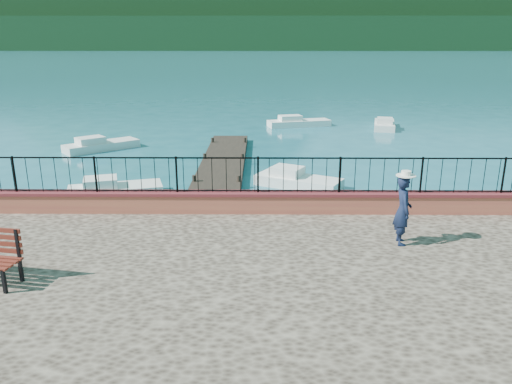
{
  "coord_description": "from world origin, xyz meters",
  "views": [
    {
      "loc": [
        -0.24,
        -9.28,
        5.75
      ],
      "look_at": [
        -0.34,
        2.0,
        2.3
      ],
      "focal_mm": 35.0,
      "sensor_mm": 36.0,
      "label": 1
    }
  ],
  "objects_px": {
    "boat_3": "(101,143)",
    "boat_1": "(299,177)",
    "boat_4": "(299,120)",
    "person": "(403,210)",
    "boat_5": "(385,122)",
    "boat_0": "(115,186)"
  },
  "relations": [
    {
      "from": "boat_3",
      "to": "boat_1",
      "type": "bearing_deg",
      "value": -74.77
    },
    {
      "from": "boat_3",
      "to": "boat_4",
      "type": "xyz_separation_m",
      "value": [
        11.34,
        7.87,
        0.0
      ]
    },
    {
      "from": "boat_1",
      "to": "boat_4",
      "type": "xyz_separation_m",
      "value": [
        1.13,
        14.94,
        0.0
      ]
    },
    {
      "from": "person",
      "to": "boat_3",
      "type": "bearing_deg",
      "value": 39.65
    },
    {
      "from": "boat_3",
      "to": "boat_5",
      "type": "distance_m",
      "value": 18.49
    },
    {
      "from": "boat_0",
      "to": "boat_5",
      "type": "distance_m",
      "value": 20.88
    },
    {
      "from": "person",
      "to": "boat_4",
      "type": "distance_m",
      "value": 23.73
    },
    {
      "from": "boat_4",
      "to": "boat_1",
      "type": "bearing_deg",
      "value": -108.96
    },
    {
      "from": "boat_0",
      "to": "boat_4",
      "type": "distance_m",
      "value": 18.26
    },
    {
      "from": "boat_0",
      "to": "boat_1",
      "type": "height_order",
      "value": "same"
    },
    {
      "from": "person",
      "to": "boat_0",
      "type": "distance_m",
      "value": 11.59
    },
    {
      "from": "boat_4",
      "to": "boat_3",
      "type": "bearing_deg",
      "value": -159.89
    },
    {
      "from": "boat_0",
      "to": "boat_4",
      "type": "xyz_separation_m",
      "value": [
        8.22,
        16.3,
        0.0
      ]
    },
    {
      "from": "boat_0",
      "to": "boat_1",
      "type": "relative_size",
      "value": 1.0
    },
    {
      "from": "boat_4",
      "to": "boat_5",
      "type": "distance_m",
      "value": 5.78
    },
    {
      "from": "boat_1",
      "to": "boat_0",
      "type": "bearing_deg",
      "value": -140.86
    },
    {
      "from": "person",
      "to": "boat_1",
      "type": "relative_size",
      "value": 0.47
    },
    {
      "from": "person",
      "to": "boat_5",
      "type": "xyz_separation_m",
      "value": [
        5.15,
        22.9,
        -1.61
      ]
    },
    {
      "from": "boat_0",
      "to": "boat_5",
      "type": "xyz_separation_m",
      "value": [
        13.95,
        15.54,
        0.0
      ]
    },
    {
      "from": "boat_3",
      "to": "person",
      "type": "bearing_deg",
      "value": -93.03
    },
    {
      "from": "person",
      "to": "boat_1",
      "type": "distance_m",
      "value": 9.04
    },
    {
      "from": "person",
      "to": "boat_5",
      "type": "height_order",
      "value": "person"
    }
  ]
}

